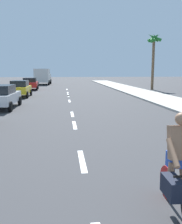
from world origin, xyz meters
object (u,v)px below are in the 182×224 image
Objects in this scene: delivery_truck at (43,76)px; parked_car_yellow at (20,88)px; cyclist at (177,169)px; parked_car_silver at (0,96)px; palm_tree_distant at (154,45)px; parked_car_red at (30,83)px.

parked_car_yellow is at bearing -89.63° from delivery_truck.
parked_car_yellow is 0.61× the size of delivery_truck.
delivery_truck is (-5.55, 42.33, 0.67)m from cyclist.
palm_tree_distant is (15.87, 15.18, 4.92)m from parked_car_silver.
delivery_truck is (0.50, 21.41, 0.67)m from parked_car_yellow.
parked_car_silver is 7.55m from parked_car_yellow.
parked_car_yellow is at bearing -154.23° from palm_tree_distant.
parked_car_red is 16.81m from palm_tree_distant.
cyclist reaches higher than parked_car_silver.
parked_car_yellow is at bearing -71.40° from cyclist.
palm_tree_distant is at bearing 44.92° from parked_car_silver.
parked_car_red is at bearing 174.65° from palm_tree_distant.
parked_car_silver is 0.71× the size of delivery_truck.
parked_car_red is 12.32m from delivery_truck.
palm_tree_distant is at bearing -40.28° from delivery_truck.
parked_car_yellow is 9.13m from parked_car_red.
cyclist is 0.47× the size of parked_car_yellow.
parked_car_red is (-0.13, 16.68, -0.00)m from parked_car_silver.
palm_tree_distant reaches higher than cyclist.
parked_car_red is (-0.20, 9.13, 0.01)m from parked_car_yellow.
parked_car_silver is at bearing -92.59° from parked_car_red.
palm_tree_distant is at bearing -106.40° from cyclist.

